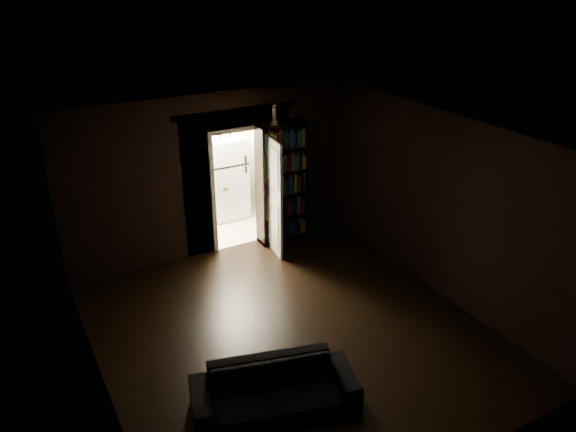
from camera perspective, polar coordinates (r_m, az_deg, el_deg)
name	(u,v)px	position (r m, az deg, el deg)	size (l,w,h in m)	color
ground	(291,332)	(7.95, 0.34, -11.73)	(5.50, 5.50, 0.00)	black
room_walls	(254,195)	(7.95, -3.50, 2.17)	(5.02, 5.61, 2.84)	black
kitchen_alcove	(214,163)	(10.71, -7.56, 5.36)	(2.20, 1.80, 2.60)	beige
sofa	(274,383)	(6.61, -1.39, -16.63)	(1.88, 0.81, 0.72)	black
bookshelf	(282,183)	(9.96, -0.62, 3.39)	(0.90, 0.32, 2.20)	black
refrigerator	(225,177)	(11.08, -6.38, 3.97)	(0.74, 0.68, 1.65)	white
door	(272,196)	(9.61, -1.62, 2.07)	(0.85, 0.05, 2.05)	white
figurine	(275,114)	(9.48, -1.38, 10.30)	(0.11, 0.11, 0.33)	silver
bottles	(230,131)	(10.72, -5.94, 8.58)	(0.57, 0.07, 0.23)	black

